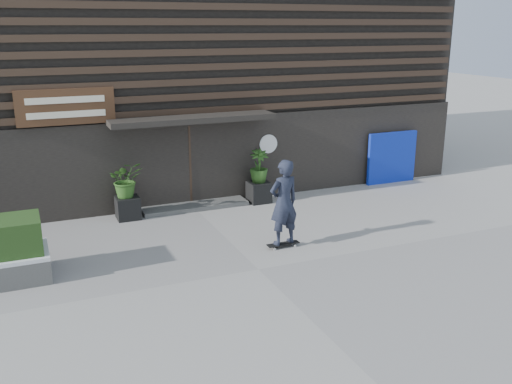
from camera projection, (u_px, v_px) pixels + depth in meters
name	position (u px, v px, depth m)	size (l,w,h in m)	color
ground	(258.00, 269.00, 12.05)	(80.00, 80.00, 0.00)	gray
entrance_step	(194.00, 206.00, 16.09)	(3.00, 0.80, 0.12)	#464744
planter_pot_left	(128.00, 208.00, 15.14)	(0.60, 0.60, 0.60)	black
bamboo_left	(126.00, 179.00, 14.92)	(0.86, 0.75, 0.96)	#2D591E
planter_pot_right	(259.00, 192.00, 16.56)	(0.60, 0.60, 0.60)	black
bamboo_right	(259.00, 166.00, 16.34)	(0.54, 0.54, 0.96)	#2D591E
blue_tarp	(392.00, 158.00, 18.48)	(1.78, 0.12, 1.67)	#0C22A8
building	(146.00, 55.00, 19.72)	(18.00, 11.00, 8.00)	black
skateboarder	(284.00, 203.00, 12.94)	(0.79, 0.58, 2.09)	black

